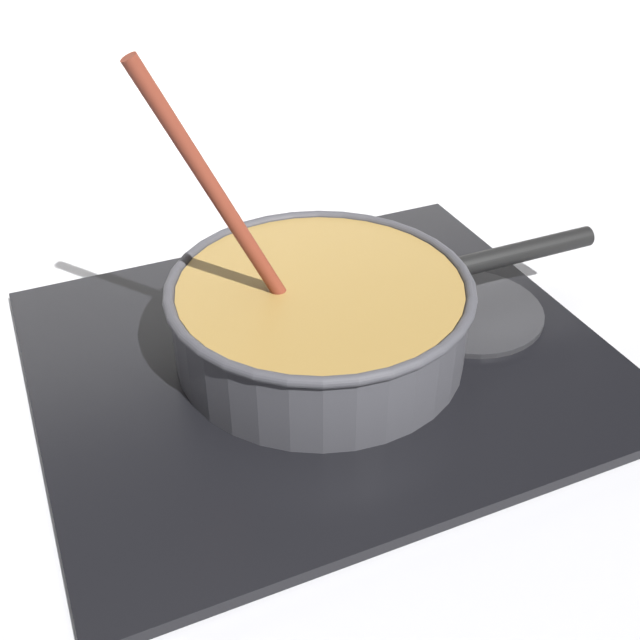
{
  "coord_description": "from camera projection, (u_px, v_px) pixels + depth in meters",
  "views": [
    {
      "loc": [
        -0.16,
        -0.45,
        0.5
      ],
      "look_at": [
        0.09,
        0.13,
        0.05
      ],
      "focal_mm": 43.84,
      "sensor_mm": 36.0,
      "label": 1
    }
  ],
  "objects": [
    {
      "name": "ground",
      "position": [
        285.0,
        489.0,
        0.69
      ],
      "size": [
        2.4,
        1.6,
        0.04
      ],
      "primitive_type": "cube",
      "color": "#B7B7BC"
    },
    {
      "name": "spare_burner",
      "position": [
        467.0,
        311.0,
        0.85
      ],
      "size": [
        0.16,
        0.16,
        0.01
      ],
      "primitive_type": "cylinder",
      "color": "#262628",
      "rests_on": "hob_plate"
    },
    {
      "name": "hob_plate",
      "position": [
        320.0,
        357.0,
        0.8
      ],
      "size": [
        0.56,
        0.48,
        0.01
      ],
      "primitive_type": "cube",
      "color": "black",
      "rests_on": "ground"
    },
    {
      "name": "cooking_pan",
      "position": [
        321.0,
        315.0,
        0.77
      ],
      "size": [
        0.47,
        0.3,
        0.31
      ],
      "color": "#38383D",
      "rests_on": "hob_plate"
    },
    {
      "name": "burner_ring",
      "position": [
        320.0,
        349.0,
        0.79
      ],
      "size": [
        0.19,
        0.19,
        0.01
      ],
      "primitive_type": "torus",
      "color": "#592D0C",
      "rests_on": "hob_plate"
    }
  ]
}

